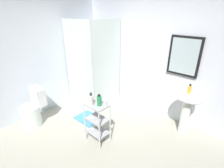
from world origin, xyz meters
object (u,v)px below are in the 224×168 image
shower_stall (94,85)px  body_wash_bottle_green (99,101)px  hand_soap_bottle (189,89)px  lotion_bottle_white (91,100)px  rinse_cup (106,103)px  storage_cart (97,120)px  toilet (33,111)px  bath_mat (89,119)px  pedestal_sink (187,106)px

shower_stall → body_wash_bottle_green: size_ratio=10.10×
hand_soap_bottle → shower_stall: bearing=-170.8°
lotion_bottle_white → rinse_cup: size_ratio=2.31×
body_wash_bottle_green → hand_soap_bottle: bearing=51.8°
shower_stall → storage_cart: size_ratio=2.70×
toilet → body_wash_bottle_green: body_wash_bottle_green is taller
toilet → bath_mat: toilet is taller
shower_stall → lotion_bottle_white: (1.01, -0.99, 0.37)m
pedestal_sink → toilet: size_ratio=1.07×
storage_cart → bath_mat: size_ratio=1.23×
storage_cart → hand_soap_bottle: 1.69m
shower_stall → body_wash_bottle_green: (1.11, -0.91, 0.36)m
lotion_bottle_white → pedestal_sink: bearing=49.2°
toilet → hand_soap_bottle: hand_soap_bottle is taller
storage_cart → hand_soap_bottle: size_ratio=4.08×
shower_stall → pedestal_sink: shower_stall is taller
shower_stall → storage_cart: bearing=-40.9°
toilet → storage_cart: 1.42m
body_wash_bottle_green → storage_cart: bearing=-163.8°
pedestal_sink → shower_stall: bearing=-171.8°
pedestal_sink → rinse_cup: size_ratio=8.51×
shower_stall → lotion_bottle_white: bearing=-44.4°
rinse_cup → pedestal_sink: bearing=50.9°
toilet → bath_mat: size_ratio=1.27×
hand_soap_bottle → body_wash_bottle_green: size_ratio=0.92×
toilet → lotion_bottle_white: (1.26, 0.47, 0.52)m
hand_soap_bottle → lotion_bottle_white: size_ratio=0.82×
shower_stall → storage_cart: 1.41m
toilet → pedestal_sink: bearing=36.5°
storage_cart → rinse_cup: rinse_cup is taller
shower_stall → hand_soap_bottle: shower_stall is taller
hand_soap_bottle → bath_mat: size_ratio=0.30×
storage_cart → body_wash_bottle_green: body_wash_bottle_green is taller
lotion_bottle_white → rinse_cup: lotion_bottle_white is taller
rinse_cup → storage_cart: bearing=-147.1°
body_wash_bottle_green → rinse_cup: body_wash_bottle_green is taller
rinse_cup → hand_soap_bottle: bearing=52.5°
lotion_bottle_white → body_wash_bottle_green: bearing=36.4°
rinse_cup → toilet: bearing=-157.0°
lotion_bottle_white → rinse_cup: (0.18, 0.15, -0.05)m
toilet → lotion_bottle_white: 1.44m
rinse_cup → bath_mat: (-0.71, 0.22, -0.78)m
pedestal_sink → body_wash_bottle_green: bearing=-129.7°
pedestal_sink → bath_mat: (-1.64, -0.92, -0.57)m
lotion_bottle_white → toilet: bearing=-159.6°
shower_stall → hand_soap_bottle: (2.09, 0.34, 0.43)m
shower_stall → pedestal_sink: size_ratio=2.47×
shower_stall → toilet: shower_stall is taller
toilet → body_wash_bottle_green: bearing=21.8°
hand_soap_bottle → body_wash_bottle_green: (-0.98, -1.25, -0.06)m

